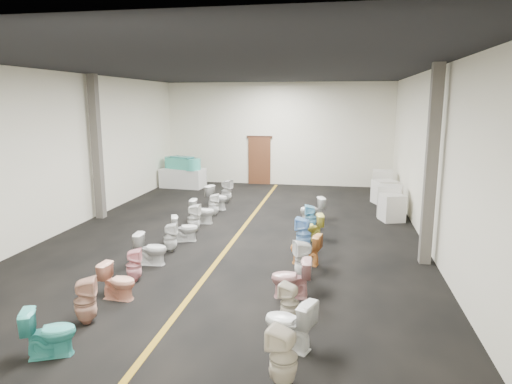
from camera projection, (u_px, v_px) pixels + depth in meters
floor at (239, 234)px, 12.88m from camera, size 16.00×16.00×0.00m
ceiling at (237, 70)px, 12.00m from camera, size 16.00×16.00×0.00m
wall_back at (277, 134)px, 20.16m from camera, size 10.00×0.00×10.00m
wall_front at (70, 242)px, 4.73m from camera, size 10.00×0.00×10.00m
wall_left at (71, 151)px, 13.33m from camera, size 0.00×16.00×16.00m
wall_right at (430, 159)px, 11.56m from camera, size 0.00×16.00×16.00m
aisle_stripe at (239, 234)px, 12.88m from camera, size 0.12×15.60×0.01m
back_door at (259, 161)px, 20.48m from camera, size 1.00×0.10×2.10m
door_frame at (259, 137)px, 20.28m from camera, size 1.15×0.08×0.10m
column_left at (97, 148)px, 14.25m from camera, size 0.25×0.25×4.50m
column_right at (431, 167)px, 10.16m from camera, size 0.25×0.25×4.50m
display_table at (183, 178)px, 19.76m from camera, size 1.92×1.09×0.82m
bathtub at (182, 163)px, 19.63m from camera, size 1.76×1.14×0.55m
appliance_crate_a at (392, 208)px, 14.21m from camera, size 0.82×0.82×0.84m
appliance_crate_b at (390, 201)px, 14.81m from camera, size 0.86×0.86×1.00m
appliance_crate_c at (385, 192)px, 16.63m from camera, size 0.97×0.97×0.85m
appliance_crate_d at (382, 184)px, 17.62m from camera, size 0.78×0.78×1.06m
toilet_left_0 at (50, 332)px, 6.65m from camera, size 0.83×0.67×0.74m
toilet_left_1 at (85, 301)px, 7.62m from camera, size 0.48×0.48×0.81m
toilet_left_2 at (118, 281)px, 8.59m from camera, size 0.71×0.44×0.70m
toilet_left_3 at (134, 265)px, 9.41m from camera, size 0.40×0.40×0.70m
toilet_left_4 at (151, 249)px, 10.41m from camera, size 0.75×0.46×0.74m
toilet_left_5 at (170, 238)px, 11.28m from camera, size 0.39×0.38×0.73m
toilet_left_6 at (185, 228)px, 12.16m from camera, size 0.79×0.61×0.71m
toilet_left_7 at (194, 218)px, 13.02m from camera, size 0.38×0.38×0.81m
toilet_left_8 at (202, 211)px, 13.94m from camera, size 0.76×0.46×0.75m
toilet_left_9 at (214, 205)px, 14.86m from camera, size 0.39×0.39×0.73m
toilet_left_10 at (217, 198)px, 15.78m from camera, size 0.90×0.69×0.81m
toilet_left_11 at (226, 191)px, 16.80m from camera, size 0.49×0.48×0.85m
toilet_right_0 at (283, 357)px, 5.92m from camera, size 0.48×0.47×0.83m
toilet_right_1 at (289, 323)px, 6.85m from camera, size 0.90×0.71×0.80m
toilet_right_2 at (290, 303)px, 7.66m from camera, size 0.40×0.40×0.70m
toilet_right_3 at (291, 278)px, 8.64m from camera, size 0.78×0.47×0.77m
toilet_right_4 at (303, 260)px, 9.53m from camera, size 0.50×0.50×0.84m
toilet_right_5 at (305, 249)px, 10.41m from camera, size 0.78×0.55×0.73m
toilet_right_6 at (304, 234)px, 11.38m from camera, size 0.44×0.43×0.85m
toilet_right_7 at (310, 227)px, 12.22m from camera, size 0.78×0.54×0.72m
toilet_right_8 at (311, 217)px, 13.19m from camera, size 0.38×0.37×0.75m
toilet_right_9 at (312, 210)px, 14.11m from camera, size 0.85×0.66×0.77m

